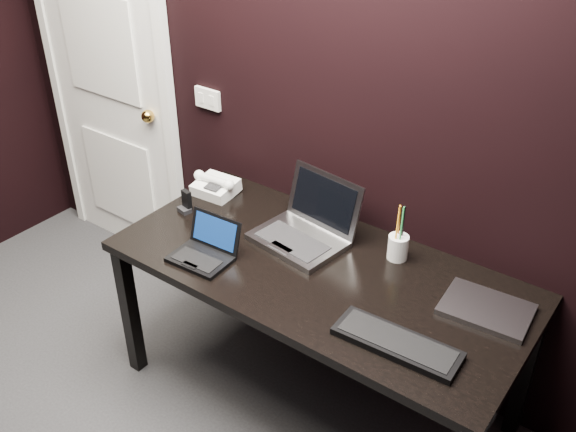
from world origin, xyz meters
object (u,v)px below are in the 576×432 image
Objects in this scene: desk at (318,283)px; ext_keyboard at (397,343)px; mobile_phone at (186,204)px; pen_cup at (398,246)px; desk_phone at (215,186)px; closed_laptop at (486,309)px; netbook at (204,251)px; door at (108,83)px; silver_laptop at (305,229)px.

ext_keyboard is (0.47, -0.21, 0.09)m from desk.
pen_cup reaches higher than mobile_phone.
desk_phone is at bearing 89.57° from mobile_phone.
closed_laptop reaches higher than desk.
netbook is at bearing -152.23° from desk.
closed_laptop is (0.18, 0.36, -0.00)m from ext_keyboard.
netbook is 0.38m from mobile_phone.
door is 0.97m from desk_phone.
closed_laptop is 3.19× the size of mobile_phone.
door is 1.03m from mobile_phone.
silver_laptop is (0.25, 0.36, 0.02)m from netbook.
door is at bearing 176.07° from pen_cup.
silver_laptop is at bearing -6.45° from desk_phone.
desk is at bearing -132.19° from pen_cup.
desk is at bearing -0.10° from mobile_phone.
desk_phone is at bearing 177.52° from closed_laptop.
ext_keyboard is 1.92× the size of desk_phone.
mobile_phone is (-0.32, 0.22, 0.01)m from netbook.
pen_cup is (0.22, 0.25, 0.14)m from desk.
ext_keyboard is 0.52m from pen_cup.
ext_keyboard is at bearing -15.56° from door.
ext_keyboard is at bearing -19.10° from desk_phone.
netbook is at bearing -25.73° from door.
desk_phone is (-1.20, 0.41, 0.03)m from ext_keyboard.
netbook is 0.61× the size of silver_laptop.
silver_laptop reaches higher than desk.
netbook is (-0.42, -0.22, 0.11)m from desk.
desk_phone is (-0.31, 0.42, 0.01)m from netbook.
door reaches higher than pen_cup.
desk_phone is 0.94× the size of pen_cup.
door reaches higher than desk.
netbook is at bearing -179.70° from ext_keyboard.
netbook is at bearing -161.31° from closed_laptop.
door reaches higher than mobile_phone.
door is 4.76× the size of ext_keyboard.
netbook is 0.88m from ext_keyboard.
mobile_phone is at bearing -174.22° from closed_laptop.
closed_laptop is (2.30, -0.23, -0.29)m from door.
ext_keyboard is 1.27m from desk_phone.
silver_laptop is at bearing 150.94° from ext_keyboard.
closed_laptop is at bearing 0.31° from silver_laptop.
door reaches higher than netbook.
mobile_phone reaches higher than desk.
ext_keyboard is 1.22m from mobile_phone.
netbook reaches higher than closed_laptop.
door reaches higher than closed_laptop.
mobile_phone is at bearing 179.90° from desk.
desk is at bearing -40.00° from silver_laptop.
desk_phone is (-0.73, 0.20, 0.12)m from desk.
netbook is 2.45× the size of mobile_phone.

